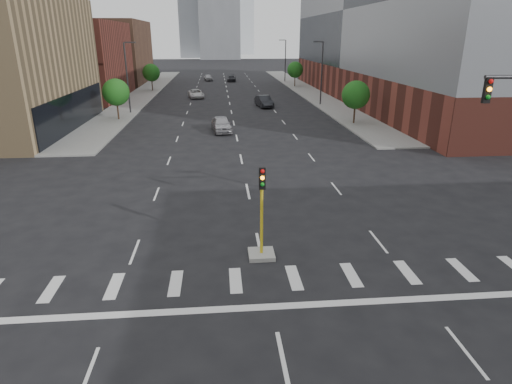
{
  "coord_description": "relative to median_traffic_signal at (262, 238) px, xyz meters",
  "views": [
    {
      "loc": [
        -1.82,
        -8.67,
        9.66
      ],
      "look_at": [
        -0.08,
        10.94,
        2.5
      ],
      "focal_mm": 30.0,
      "sensor_mm": 36.0,
      "label": 1
    }
  ],
  "objects": [
    {
      "name": "car_mid_right",
      "position": [
        4.9,
        45.02,
        -0.16
      ],
      "size": [
        2.49,
        5.16,
        1.63
      ],
      "primitive_type": "imported",
      "rotation": [
        0.0,
        0.0,
        0.16
      ],
      "color": "#222428",
      "rests_on": "ground"
    },
    {
      "name": "car_distant",
      "position": [
        -3.89,
        85.92,
        -0.24
      ],
      "size": [
        2.35,
        4.54,
        1.48
      ],
      "primitive_type": "imported",
      "rotation": [
        0.0,
        0.0,
        0.15
      ],
      "color": "#9C9DA0",
      "rests_on": "ground"
    },
    {
      "name": "car_deep_right",
      "position": [
        1.5,
        83.5,
        -0.3
      ],
      "size": [
        2.18,
        4.76,
        1.35
      ],
      "primitive_type": "imported",
      "rotation": [
        0.0,
        0.0,
        -0.06
      ],
      "color": "black",
      "rests_on": "ground"
    },
    {
      "name": "median_traffic_signal",
      "position": [
        0.0,
        0.0,
        0.0
      ],
      "size": [
        1.2,
        1.2,
        4.4
      ],
      "color": "#999993",
      "rests_on": "ground"
    },
    {
      "name": "streetlight_left",
      "position": [
        -13.41,
        41.03,
        4.04
      ],
      "size": [
        1.6,
        0.22,
        9.07
      ],
      "color": "#2D2D30",
      "rests_on": "ground"
    },
    {
      "name": "tree_left_far",
      "position": [
        -14.0,
        66.03,
        2.42
      ],
      "size": [
        3.2,
        3.2,
        4.85
      ],
      "color": "#382619",
      "rests_on": "ground"
    },
    {
      "name": "tree_right_far",
      "position": [
        14.0,
        71.03,
        2.42
      ],
      "size": [
        3.2,
        3.2,
        4.85
      ],
      "color": "#382619",
      "rests_on": "ground"
    },
    {
      "name": "building_left_far_b",
      "position": [
        -27.5,
        83.03,
        5.53
      ],
      "size": [
        20.0,
        24.0,
        13.0
      ],
      "primitive_type": "cube",
      "color": "brown",
      "rests_on": "ground"
    },
    {
      "name": "tree_right_near",
      "position": [
        14.0,
        31.03,
        2.42
      ],
      "size": [
        3.2,
        3.2,
        4.85
      ],
      "color": "#382619",
      "rests_on": "ground"
    },
    {
      "name": "building_right_main",
      "position": [
        29.5,
        51.03,
        10.03
      ],
      "size": [
        24.0,
        70.0,
        22.0
      ],
      "color": "brown",
      "rests_on": "ground"
    },
    {
      "name": "car_near_left",
      "position": [
        -1.5,
        28.23,
        -0.15
      ],
      "size": [
        2.47,
        5.03,
        1.65
      ],
      "primitive_type": "imported",
      "rotation": [
        0.0,
        0.0,
        0.11
      ],
      "color": "#A9A8AC",
      "rests_on": "ground"
    },
    {
      "name": "tower_mid",
      "position": [
        0.0,
        191.03,
        21.03
      ],
      "size": [
        18.0,
        18.0,
        44.0
      ],
      "primitive_type": "cube",
      "color": "slate",
      "rests_on": "ground"
    },
    {
      "name": "sidewalk_left_far",
      "position": [
        -15.0,
        65.03,
        -0.9
      ],
      "size": [
        5.0,
        92.0,
        0.15
      ],
      "primitive_type": "cube",
      "color": "gray",
      "rests_on": "ground"
    },
    {
      "name": "car_far_left",
      "position": [
        -5.41,
        55.85,
        -0.28
      ],
      "size": [
        3.07,
        5.29,
        1.39
      ],
      "primitive_type": "imported",
      "rotation": [
        0.0,
        0.0,
        0.16
      ],
      "color": "silver",
      "rests_on": "ground"
    },
    {
      "name": "sidewalk_right_far",
      "position": [
        15.0,
        65.03,
        -0.9
      ],
      "size": [
        5.0,
        92.0,
        0.15
      ],
      "primitive_type": "cube",
      "color": "gray",
      "rests_on": "ground"
    },
    {
      "name": "building_left_far_a",
      "position": [
        -27.5,
        57.03,
        5.03
      ],
      "size": [
        20.0,
        22.0,
        12.0
      ],
      "primitive_type": "cube",
      "color": "brown",
      "rests_on": "ground"
    },
    {
      "name": "streetlight_right_a",
      "position": [
        13.41,
        46.03,
        4.04
      ],
      "size": [
        1.6,
        0.22,
        9.07
      ],
      "color": "#2D2D30",
      "rests_on": "ground"
    },
    {
      "name": "tree_left_near",
      "position": [
        -14.0,
        36.03,
        2.42
      ],
      "size": [
        3.2,
        3.2,
        4.85
      ],
      "color": "#382619",
      "rests_on": "ground"
    },
    {
      "name": "streetlight_right_b",
      "position": [
        13.41,
        81.03,
        4.04
      ],
      "size": [
        1.6,
        0.22,
        9.07
      ],
      "color": "#2D2D30",
      "rests_on": "ground"
    }
  ]
}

